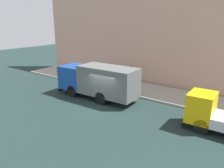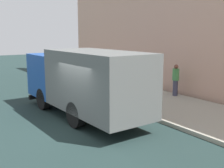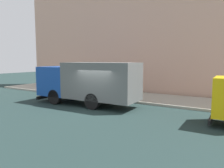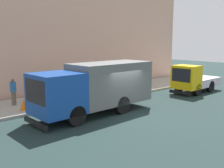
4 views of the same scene
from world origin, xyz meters
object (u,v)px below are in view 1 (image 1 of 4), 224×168
(pedestrian_standing, at_px, (131,73))
(traffic_cone_orange, at_px, (94,80))
(large_utility_truck, at_px, (98,80))
(small_flatbed_truck, at_px, (218,115))
(pedestrian_walking, at_px, (103,72))

(pedestrian_standing, bearing_deg, traffic_cone_orange, 138.42)
(traffic_cone_orange, bearing_deg, large_utility_truck, -134.47)
(large_utility_truck, distance_m, small_flatbed_truck, 9.88)
(large_utility_truck, bearing_deg, small_flatbed_truck, -93.42)
(large_utility_truck, xyz_separation_m, pedestrian_standing, (5.99, 0.23, -0.55))
(pedestrian_walking, distance_m, traffic_cone_orange, 1.69)
(traffic_cone_orange, bearing_deg, small_flatbed_truck, -104.18)
(pedestrian_standing, bearing_deg, large_utility_truck, -175.19)
(small_flatbed_truck, distance_m, traffic_cone_orange, 13.38)
(small_flatbed_truck, height_order, pedestrian_walking, small_flatbed_truck)
(small_flatbed_truck, xyz_separation_m, pedestrian_walking, (4.88, 12.95, -0.03))
(large_utility_truck, height_order, small_flatbed_truck, large_utility_truck)
(small_flatbed_truck, distance_m, pedestrian_walking, 13.84)
(small_flatbed_truck, xyz_separation_m, traffic_cone_orange, (3.27, 12.96, -0.57))
(pedestrian_walking, relative_size, traffic_cone_orange, 2.46)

